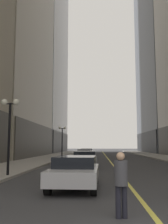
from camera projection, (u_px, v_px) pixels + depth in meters
name	position (u px, v px, depth m)	size (l,w,h in m)	color
ground_plane	(107.00, 157.00, 38.94)	(200.00, 200.00, 0.00)	#38383A
sidewalk_left	(53.00, 157.00, 39.37)	(4.50, 78.00, 0.15)	#9E9991
sidewalk_right	(162.00, 157.00, 38.53)	(4.50, 78.00, 0.15)	#9E9991
lane_centre_stripe	(107.00, 157.00, 38.94)	(0.16, 70.00, 0.01)	#E5D64C
building_left_far	(42.00, 23.00, 68.94)	(11.52, 26.00, 68.70)	gray
car_silver	(75.00, 171.00, 10.79)	(1.98, 4.31, 1.32)	#B7B7BC
car_grey	(85.00, 159.00, 20.76)	(1.92, 4.23, 1.32)	slate
car_white	(84.00, 154.00, 30.44)	(1.71, 4.48, 1.32)	silver
car_red	(86.00, 153.00, 37.51)	(1.89, 4.71, 1.32)	#B21919
pedestrian_with_orange_bag	(121.00, 179.00, 6.43)	(0.41, 0.41, 1.61)	black
street_lamp_left_near	(10.00, 119.00, 14.64)	(1.06, 0.36, 4.43)	black
street_lamp_left_far	(62.00, 135.00, 36.46)	(1.06, 0.36, 4.43)	black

